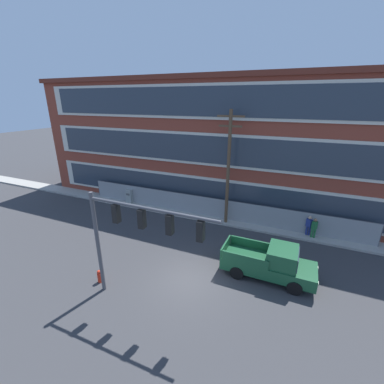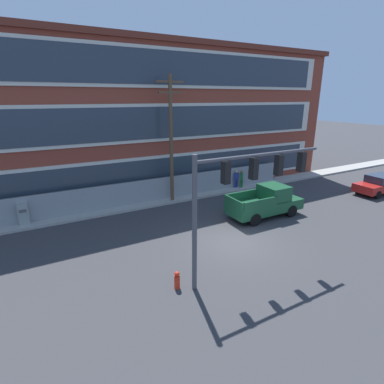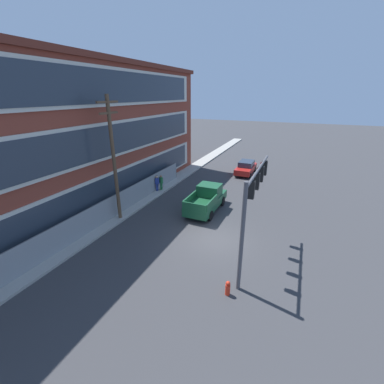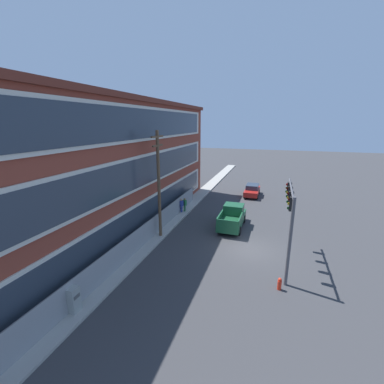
{
  "view_description": "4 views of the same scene",
  "coord_description": "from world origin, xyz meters",
  "px_view_note": "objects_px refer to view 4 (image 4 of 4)",
  "views": [
    {
      "loc": [
        5.0,
        -11.08,
        9.82
      ],
      "look_at": [
        -1.76,
        4.5,
        3.63
      ],
      "focal_mm": 24.0,
      "sensor_mm": 36.0,
      "label": 1
    },
    {
      "loc": [
        -9.24,
        -11.85,
        7.64
      ],
      "look_at": [
        -0.45,
        3.95,
        1.89
      ],
      "focal_mm": 28.0,
      "sensor_mm": 36.0,
      "label": 2
    },
    {
      "loc": [
        -14.33,
        -4.46,
        9.17
      ],
      "look_at": [
        -0.07,
        1.64,
        3.19
      ],
      "focal_mm": 24.0,
      "sensor_mm": 36.0,
      "label": 3
    },
    {
      "loc": [
        -18.9,
        -1.31,
        9.73
      ],
      "look_at": [
        2.01,
        5.49,
        3.74
      ],
      "focal_mm": 24.0,
      "sensor_mm": 36.0,
      "label": 4
    }
  ],
  "objects_px": {
    "electrical_cabinet": "(74,301)",
    "pedestrian_by_fence": "(185,204)",
    "utility_pole_near_corner": "(159,182)",
    "fire_hydrant": "(279,284)",
    "pickup_truck_dark_green": "(232,217)",
    "sedan_red": "(252,190)",
    "traffic_signal_mast": "(290,208)",
    "pedestrian_near_cabinet": "(181,205)"
  },
  "relations": [
    {
      "from": "utility_pole_near_corner",
      "to": "pickup_truck_dark_green",
      "type": "bearing_deg",
      "value": -52.63
    },
    {
      "from": "electrical_cabinet",
      "to": "pickup_truck_dark_green",
      "type": "bearing_deg",
      "value": -22.74
    },
    {
      "from": "utility_pole_near_corner",
      "to": "fire_hydrant",
      "type": "distance_m",
      "value": 11.77
    },
    {
      "from": "fire_hydrant",
      "to": "traffic_signal_mast",
      "type": "bearing_deg",
      "value": -7.07
    },
    {
      "from": "traffic_signal_mast",
      "to": "pedestrian_near_cabinet",
      "type": "xyz_separation_m",
      "value": [
        7.83,
        10.59,
        -3.29
      ]
    },
    {
      "from": "traffic_signal_mast",
      "to": "utility_pole_near_corner",
      "type": "distance_m",
      "value": 10.37
    },
    {
      "from": "traffic_signal_mast",
      "to": "pickup_truck_dark_green",
      "type": "height_order",
      "value": "traffic_signal_mast"
    },
    {
      "from": "sedan_red",
      "to": "utility_pole_near_corner",
      "type": "distance_m",
      "value": 17.6
    },
    {
      "from": "electrical_cabinet",
      "to": "pedestrian_by_fence",
      "type": "relative_size",
      "value": 0.91
    },
    {
      "from": "pedestrian_by_fence",
      "to": "sedan_red",
      "type": "bearing_deg",
      "value": -35.02
    },
    {
      "from": "electrical_cabinet",
      "to": "traffic_signal_mast",
      "type": "bearing_deg",
      "value": -51.74
    },
    {
      "from": "traffic_signal_mast",
      "to": "pickup_truck_dark_green",
      "type": "distance_m",
      "value": 8.15
    },
    {
      "from": "sedan_red",
      "to": "pedestrian_near_cabinet",
      "type": "relative_size",
      "value": 2.68
    },
    {
      "from": "utility_pole_near_corner",
      "to": "pedestrian_near_cabinet",
      "type": "xyz_separation_m",
      "value": [
        6.27,
        0.36,
        -4.0
      ]
    },
    {
      "from": "fire_hydrant",
      "to": "sedan_red",
      "type": "bearing_deg",
      "value": 9.75
    },
    {
      "from": "sedan_red",
      "to": "pedestrian_by_fence",
      "type": "height_order",
      "value": "pedestrian_by_fence"
    },
    {
      "from": "pickup_truck_dark_green",
      "to": "pedestrian_by_fence",
      "type": "height_order",
      "value": "pickup_truck_dark_green"
    },
    {
      "from": "pickup_truck_dark_green",
      "to": "sedan_red",
      "type": "bearing_deg",
      "value": -3.9
    },
    {
      "from": "utility_pole_near_corner",
      "to": "electrical_cabinet",
      "type": "bearing_deg",
      "value": 177.92
    },
    {
      "from": "sedan_red",
      "to": "electrical_cabinet",
      "type": "xyz_separation_m",
      "value": [
        -25.78,
        6.73,
        -0.03
      ]
    },
    {
      "from": "pickup_truck_dark_green",
      "to": "pedestrian_by_fence",
      "type": "distance_m",
      "value": 6.16
    },
    {
      "from": "traffic_signal_mast",
      "to": "sedan_red",
      "type": "xyz_separation_m",
      "value": [
        17.42,
        3.86,
        -3.47
      ]
    },
    {
      "from": "utility_pole_near_corner",
      "to": "pedestrian_near_cabinet",
      "type": "distance_m",
      "value": 7.45
    },
    {
      "from": "traffic_signal_mast",
      "to": "utility_pole_near_corner",
      "type": "height_order",
      "value": "utility_pole_near_corner"
    },
    {
      "from": "traffic_signal_mast",
      "to": "utility_pole_near_corner",
      "type": "xyz_separation_m",
      "value": [
        1.56,
        10.23,
        0.71
      ]
    },
    {
      "from": "pedestrian_near_cabinet",
      "to": "fire_hydrant",
      "type": "relative_size",
      "value": 2.17
    },
    {
      "from": "pickup_truck_dark_green",
      "to": "fire_hydrant",
      "type": "xyz_separation_m",
      "value": [
        -8.75,
        -4.29,
        -0.58
      ]
    },
    {
      "from": "utility_pole_near_corner",
      "to": "fire_hydrant",
      "type": "relative_size",
      "value": 11.72
    },
    {
      "from": "pedestrian_near_cabinet",
      "to": "fire_hydrant",
      "type": "bearing_deg",
      "value": -136.47
    },
    {
      "from": "pickup_truck_dark_green",
      "to": "utility_pole_near_corner",
      "type": "bearing_deg",
      "value": 127.37
    },
    {
      "from": "electrical_cabinet",
      "to": "pedestrian_by_fence",
      "type": "height_order",
      "value": "pedestrian_by_fence"
    },
    {
      "from": "pedestrian_near_cabinet",
      "to": "pedestrian_by_fence",
      "type": "xyz_separation_m",
      "value": [
        0.36,
        -0.26,
        0.0
      ]
    },
    {
      "from": "traffic_signal_mast",
      "to": "fire_hydrant",
      "type": "distance_m",
      "value": 4.88
    },
    {
      "from": "utility_pole_near_corner",
      "to": "fire_hydrant",
      "type": "bearing_deg",
      "value": -114.46
    },
    {
      "from": "pickup_truck_dark_green",
      "to": "utility_pole_near_corner",
      "type": "xyz_separation_m",
      "value": [
        -4.26,
        5.58,
        4.01
      ]
    },
    {
      "from": "pickup_truck_dark_green",
      "to": "pedestrian_by_fence",
      "type": "bearing_deg",
      "value": 67.34
    },
    {
      "from": "pedestrian_by_fence",
      "to": "fire_hydrant",
      "type": "xyz_separation_m",
      "value": [
        -11.12,
        -9.97,
        -0.59
      ]
    },
    {
      "from": "utility_pole_near_corner",
      "to": "sedan_red",
      "type": "bearing_deg",
      "value": -21.88
    },
    {
      "from": "pickup_truck_dark_green",
      "to": "sedan_red",
      "type": "xyz_separation_m",
      "value": [
        11.6,
        -0.79,
        -0.16
      ]
    },
    {
      "from": "sedan_red",
      "to": "pedestrian_near_cabinet",
      "type": "distance_m",
      "value": 11.72
    },
    {
      "from": "pickup_truck_dark_green",
      "to": "fire_hydrant",
      "type": "distance_m",
      "value": 9.76
    },
    {
      "from": "pedestrian_by_fence",
      "to": "fire_hydrant",
      "type": "distance_m",
      "value": 14.95
    }
  ]
}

